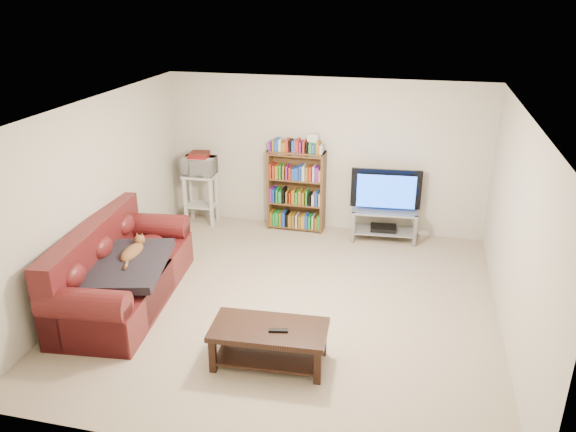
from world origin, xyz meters
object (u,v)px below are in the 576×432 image
(tv_stand, at_px, (384,219))
(bookshelf, at_px, (296,189))
(sofa, at_px, (118,275))
(coffee_table, at_px, (269,338))

(tv_stand, distance_m, bookshelf, 1.45)
(sofa, xyz_separation_m, coffee_table, (2.14, -0.81, -0.04))
(sofa, height_order, tv_stand, sofa)
(coffee_table, height_order, bookshelf, bookshelf)
(tv_stand, xyz_separation_m, bookshelf, (-1.40, 0.11, 0.34))
(coffee_table, bearing_deg, bookshelf, 94.68)
(sofa, distance_m, bookshelf, 3.18)
(bookshelf, bearing_deg, tv_stand, -3.38)
(sofa, relative_size, tv_stand, 2.40)
(sofa, xyz_separation_m, tv_stand, (3.06, 2.58, -0.01))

